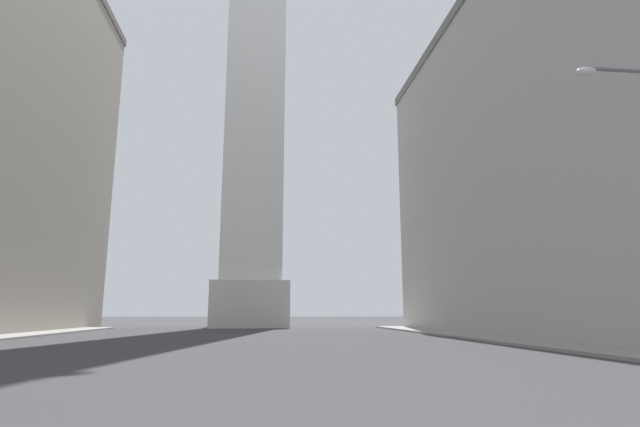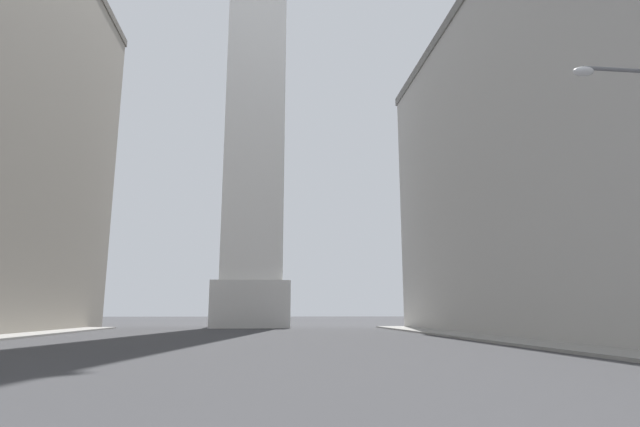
{
  "view_description": "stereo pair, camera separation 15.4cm",
  "coord_description": "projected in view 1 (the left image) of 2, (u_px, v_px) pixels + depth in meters",
  "views": [
    {
      "loc": [
        1.3,
        -2.11,
        1.68
      ],
      "look_at": [
        6.09,
        39.59,
        10.01
      ],
      "focal_mm": 28.0,
      "sensor_mm": 36.0,
      "label": 1
    },
    {
      "loc": [
        1.45,
        -2.13,
        1.68
      ],
      "look_at": [
        6.09,
        39.59,
        10.01
      ],
      "focal_mm": 28.0,
      "sensor_mm": 36.0,
      "label": 2
    }
  ],
  "objects": [
    {
      "name": "obelisk",
      "position": [
        257.0,
        47.0,
        63.11
      ],
      "size": [
        8.59,
        8.59,
        71.83
      ],
      "color": "silver",
      "rests_on": "ground_plane"
    },
    {
      "name": "sidewalk_right",
      "position": [
        590.0,
        347.0,
        23.17
      ],
      "size": [
        5.0,
        67.46,
        0.15
      ],
      "primitive_type": "cube",
      "color": "gray",
      "rests_on": "ground_plane"
    }
  ]
}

